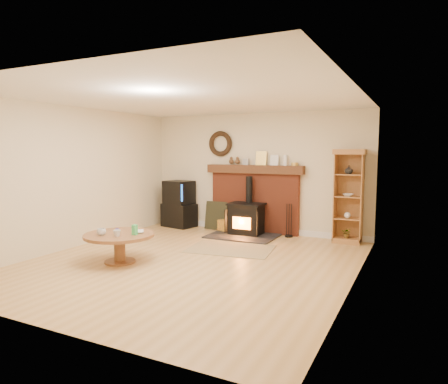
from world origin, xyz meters
The scene contains 11 objects.
ground centered at (0.00, 0.00, 0.00)m, with size 5.50×5.50×0.00m, color tan.
room_shell centered at (-0.02, 0.09, 1.72)m, with size 5.02×5.52×2.61m.
chimney_breast centered at (0.00, 2.67, 0.80)m, with size 2.20×0.22×1.78m.
wood_stove centered at (-0.04, 2.27, 0.33)m, with size 1.40×1.00×1.25m.
area_rug centered at (0.19, 1.04, 0.01)m, with size 1.51×1.04×0.01m, color brown.
tv_unit centered at (-1.83, 2.47, 0.52)m, with size 0.83×0.65×1.09m.
curio_cabinet centered at (2.02, 2.55, 0.92)m, with size 0.59×0.42×1.82m.
firelog_box centered at (-0.52, 2.40, 0.13)m, with size 0.41×0.26×0.26m, color gold.
leaning_painting centered at (-0.89, 2.55, 0.32)m, with size 0.53×0.03×0.64m, color black.
fire_tools centered at (0.84, 2.50, 0.13)m, with size 0.16×0.16×0.70m.
coffee_table centered at (-1.03, -0.54, 0.38)m, with size 1.12×1.12×0.63m.
Camera 1 is at (3.26, -5.42, 1.80)m, focal length 32.00 mm.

